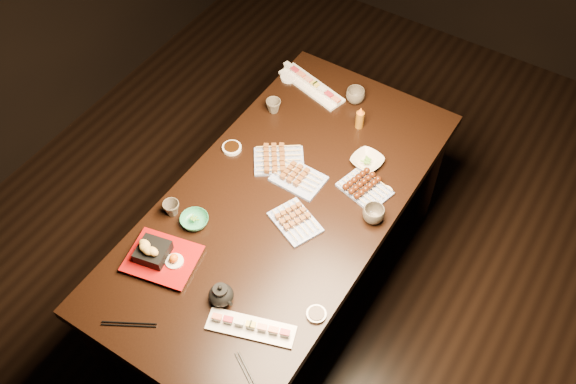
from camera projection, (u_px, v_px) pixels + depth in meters
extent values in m
plane|color=black|center=(309.00, 321.00, 3.22)|extent=(5.00, 5.00, 0.00)
cube|color=black|center=(282.00, 251.00, 3.04)|extent=(0.95, 1.82, 0.75)
imported|color=#2E8D5F|center=(195.00, 221.00, 2.66)|extent=(0.15, 0.15, 0.04)
imported|color=beige|center=(367.00, 161.00, 2.87)|extent=(0.15, 0.15, 0.03)
imported|color=#4C453A|center=(172.00, 208.00, 2.68)|extent=(0.08, 0.08, 0.07)
imported|color=#4C453A|center=(374.00, 214.00, 2.66)|extent=(0.09, 0.09, 0.07)
imported|color=#4C453A|center=(273.00, 106.00, 3.06)|extent=(0.08, 0.08, 0.07)
imported|color=#4C453A|center=(355.00, 96.00, 3.10)|extent=(0.11, 0.11, 0.07)
cylinder|color=brown|center=(360.00, 117.00, 2.98)|extent=(0.04, 0.04, 0.12)
cylinder|color=white|center=(232.00, 148.00, 2.93)|extent=(0.12, 0.12, 0.02)
cylinder|color=white|center=(385.00, 192.00, 2.77)|extent=(0.08, 0.08, 0.01)
cylinder|color=white|center=(316.00, 314.00, 2.41)|extent=(0.10, 0.10, 0.01)
cylinder|color=white|center=(288.00, 77.00, 3.23)|extent=(0.10, 0.10, 0.01)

